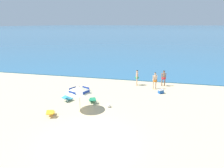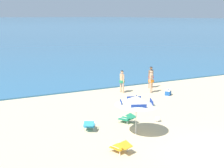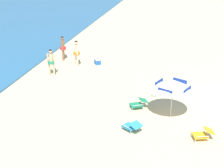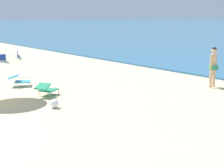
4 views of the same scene
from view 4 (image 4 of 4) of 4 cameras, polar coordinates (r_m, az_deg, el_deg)
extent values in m
cube|color=navy|center=(11.36, -16.74, 5.05)|extent=(0.67, 0.31, 0.25)
cube|color=teal|center=(13.75, -15.93, 0.43)|extent=(0.75, 0.78, 0.04)
cube|color=teal|center=(13.76, -17.49, 1.27)|extent=(0.63, 0.60, 0.16)
cylinder|color=silver|center=(13.98, -14.63, 0.22)|extent=(0.03, 0.03, 0.18)
cylinder|color=silver|center=(13.50, -14.82, -0.20)|extent=(0.03, 0.03, 0.18)
cylinder|color=silver|center=(14.05, -16.94, 0.15)|extent=(0.03, 0.03, 0.18)
cylinder|color=silver|center=(13.57, -17.21, -0.27)|extent=(0.03, 0.03, 0.18)
cylinder|color=silver|center=(14.00, -15.82, 1.13)|extent=(0.29, 0.48, 0.02)
cylinder|color=silver|center=(13.46, -16.09, 0.69)|extent=(0.29, 0.48, 0.02)
cube|color=#1E7F56|center=(11.94, -11.41, -1.06)|extent=(0.74, 0.78, 0.04)
cube|color=#1E7F56|center=(11.59, -12.47, -0.41)|extent=(0.63, 0.59, 0.18)
cylinder|color=silver|center=(12.33, -11.62, -1.19)|extent=(0.03, 0.03, 0.18)
cylinder|color=silver|center=(12.07, -9.68, -1.39)|extent=(0.03, 0.03, 0.18)
cylinder|color=silver|center=(11.87, -13.13, -1.76)|extent=(0.03, 0.03, 0.18)
cylinder|color=silver|center=(11.60, -11.15, -1.99)|extent=(0.03, 0.03, 0.18)
cylinder|color=silver|center=(12.07, -12.55, -0.39)|extent=(0.28, 0.48, 0.02)
cylinder|color=silver|center=(11.76, -10.30, -0.61)|extent=(0.28, 0.48, 0.02)
cylinder|color=#D8A87F|center=(13.51, 17.47, 1.03)|extent=(0.12, 0.12, 0.82)
cylinder|color=#D8A87F|center=(13.76, 18.01, 1.19)|extent=(0.12, 0.12, 0.82)
cylinder|color=#23845B|center=(13.56, 17.86, 2.89)|extent=(0.41, 0.41, 0.17)
cylinder|color=#D8A87F|center=(13.53, 17.93, 4.02)|extent=(0.22, 0.22, 0.58)
cylinder|color=#D8A87F|center=(13.35, 17.54, 3.87)|extent=(0.09, 0.09, 0.61)
cylinder|color=#D8A87F|center=(13.71, 18.31, 4.02)|extent=(0.09, 0.09, 0.61)
sphere|color=#D8A87F|center=(13.48, 18.05, 5.84)|extent=(0.22, 0.22, 0.22)
sphere|color=black|center=(13.48, 18.06, 5.96)|extent=(0.20, 0.20, 0.20)
sphere|color=white|center=(10.24, -10.45, -3.52)|extent=(0.29, 0.29, 0.29)
camera|label=1|loc=(11.60, -106.18, 14.87)|focal=32.60mm
camera|label=2|loc=(20.42, -66.51, 12.79)|focal=50.84mm
camera|label=3|loc=(25.56, -34.66, 21.26)|focal=53.36mm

